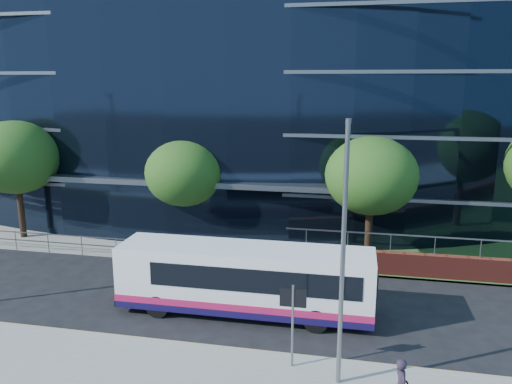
% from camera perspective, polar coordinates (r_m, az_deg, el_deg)
% --- Properties ---
extents(ground, '(200.00, 200.00, 0.00)m').
position_cam_1_polar(ground, '(19.50, -8.96, -15.56)').
color(ground, black).
rests_on(ground, ground).
extents(kerb, '(80.00, 0.25, 0.16)m').
position_cam_1_polar(kerb, '(18.65, -10.08, -16.72)').
color(kerb, gray).
rests_on(kerb, ground).
extents(yellow_line_outer, '(80.00, 0.08, 0.01)m').
position_cam_1_polar(yellow_line_outer, '(18.85, -9.84, -16.64)').
color(yellow_line_outer, gold).
rests_on(yellow_line_outer, ground).
extents(yellow_line_inner, '(80.00, 0.08, 0.01)m').
position_cam_1_polar(yellow_line_inner, '(18.97, -9.67, -16.43)').
color(yellow_line_inner, gold).
rests_on(yellow_line_inner, ground).
extents(far_forecourt, '(50.00, 8.00, 0.10)m').
position_cam_1_polar(far_forecourt, '(31.06, -12.28, -4.78)').
color(far_forecourt, gray).
rests_on(far_forecourt, ground).
extents(glass_office, '(44.00, 23.10, 16.00)m').
position_cam_1_polar(glass_office, '(38.32, -4.02, 10.80)').
color(glass_office, black).
rests_on(glass_office, ground).
extents(guard_railings, '(24.00, 0.05, 1.10)m').
position_cam_1_polar(guard_railings, '(28.36, -19.33, -5.25)').
color(guard_railings, slate).
rests_on(guard_railings, ground).
extents(street_sign, '(0.85, 0.09, 2.80)m').
position_cam_1_polar(street_sign, '(16.16, 4.24, -13.12)').
color(street_sign, slate).
rests_on(street_sign, pavement_near).
extents(tree_far_a, '(4.95, 4.95, 6.98)m').
position_cam_1_polar(tree_far_a, '(31.90, -25.77, 3.58)').
color(tree_far_a, black).
rests_on(tree_far_a, ground).
extents(tree_far_b, '(4.29, 4.29, 6.05)m').
position_cam_1_polar(tree_far_b, '(27.62, -8.22, 2.13)').
color(tree_far_b, black).
rests_on(tree_far_b, ground).
extents(tree_far_c, '(4.62, 4.62, 6.51)m').
position_cam_1_polar(tree_far_c, '(25.47, 13.04, 1.80)').
color(tree_far_c, black).
rests_on(tree_far_c, ground).
extents(streetlight_east, '(0.15, 0.77, 8.00)m').
position_cam_1_polar(streetlight_east, '(14.65, 9.94, -6.36)').
color(streetlight_east, slate).
rests_on(streetlight_east, pavement_near).
extents(city_bus, '(10.21, 2.40, 2.75)m').
position_cam_1_polar(city_bus, '(20.10, -1.06, -9.92)').
color(city_bus, white).
rests_on(city_bus, ground).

